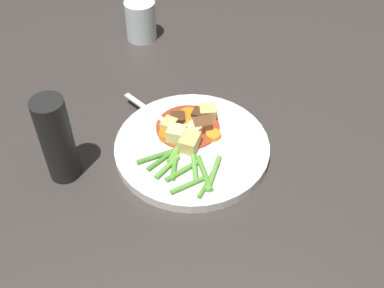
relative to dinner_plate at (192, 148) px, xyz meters
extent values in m
plane|color=#383330|center=(0.00, 0.00, -0.01)|extent=(3.00, 3.00, 0.00)
cylinder|color=white|center=(0.00, 0.00, 0.00)|extent=(0.26, 0.26, 0.02)
cylinder|color=#93381E|center=(0.04, 0.00, 0.01)|extent=(0.11, 0.11, 0.00)
cylinder|color=orange|center=(0.02, 0.04, 0.02)|extent=(0.03, 0.03, 0.01)
cylinder|color=orange|center=(0.06, -0.01, 0.02)|extent=(0.04, 0.04, 0.01)
cylinder|color=orange|center=(0.01, -0.04, 0.01)|extent=(0.03, 0.03, 0.01)
cylinder|color=orange|center=(0.04, -0.01, 0.02)|extent=(0.04, 0.04, 0.01)
cube|color=#EAD68C|center=(0.02, -0.01, 0.02)|extent=(0.04, 0.04, 0.02)
cube|color=#DBBC6B|center=(0.06, -0.04, 0.02)|extent=(0.03, 0.03, 0.02)
cube|color=#DBBC6B|center=(-0.01, 0.01, 0.02)|extent=(0.05, 0.04, 0.03)
cube|color=#EAD68C|center=(0.01, 0.02, 0.02)|extent=(0.04, 0.04, 0.03)
cube|color=#DBBC6B|center=(0.04, 0.03, 0.02)|extent=(0.03, 0.03, 0.02)
cube|color=#4C2B19|center=(0.06, 0.02, 0.02)|extent=(0.03, 0.03, 0.02)
cube|color=brown|center=(0.03, -0.02, 0.02)|extent=(0.03, 0.03, 0.02)
cube|color=#4C2B19|center=(0.06, -0.02, 0.02)|extent=(0.03, 0.03, 0.02)
cylinder|color=#66AD42|center=(-0.01, 0.03, 0.01)|extent=(0.06, 0.05, 0.01)
cylinder|color=#599E38|center=(-0.06, 0.03, 0.01)|extent=(0.04, 0.06, 0.01)
cylinder|color=#599E38|center=(-0.09, 0.02, 0.01)|extent=(0.03, 0.06, 0.01)
cylinder|color=#66AD42|center=(-0.05, 0.05, 0.01)|extent=(0.04, 0.05, 0.01)
cylinder|color=#66AD42|center=(-0.07, -0.02, 0.01)|extent=(0.07, 0.04, 0.01)
cylinder|color=#599E38|center=(-0.07, -0.01, 0.01)|extent=(0.07, 0.01, 0.01)
cylinder|color=#66AD42|center=(-0.05, 0.01, 0.01)|extent=(0.08, 0.02, 0.01)
cylinder|color=#599E38|center=(-0.04, 0.04, 0.01)|extent=(0.07, 0.03, 0.01)
cylinder|color=#4C8E33|center=(-0.03, 0.05, 0.01)|extent=(0.04, 0.06, 0.01)
cylinder|color=#599E38|center=(0.00, 0.01, 0.01)|extent=(0.04, 0.05, 0.01)
cylinder|color=#599E38|center=(-0.09, -0.01, 0.01)|extent=(0.07, 0.05, 0.01)
cylinder|color=#4C8E33|center=(-0.02, 0.06, 0.01)|extent=(0.03, 0.08, 0.01)
cube|color=silver|center=(0.10, 0.07, 0.01)|extent=(0.10, 0.07, 0.00)
cube|color=silver|center=(0.05, 0.03, 0.01)|extent=(0.03, 0.03, 0.00)
cylinder|color=silver|center=(0.02, 0.02, 0.01)|extent=(0.04, 0.03, 0.00)
cylinder|color=silver|center=(0.02, 0.01, 0.01)|extent=(0.04, 0.03, 0.00)
cylinder|color=silver|center=(0.02, 0.01, 0.01)|extent=(0.04, 0.03, 0.00)
cylinder|color=silver|center=(0.03, 0.00, 0.01)|extent=(0.04, 0.03, 0.00)
cylinder|color=silver|center=(0.37, 0.05, 0.03)|extent=(0.07, 0.07, 0.09)
cylinder|color=black|center=(-0.01, 0.21, 0.07)|extent=(0.05, 0.05, 0.15)
camera|label=1|loc=(-0.56, 0.10, 0.59)|focal=44.74mm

